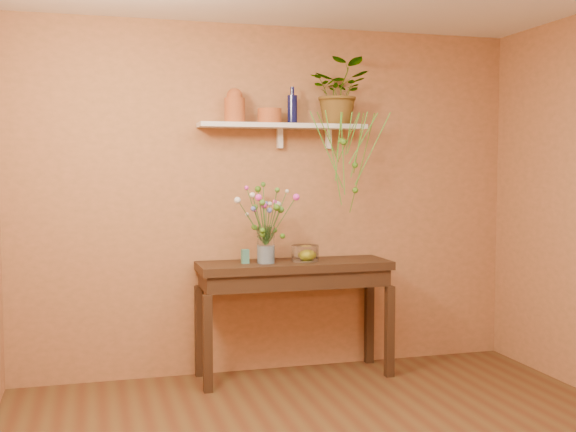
% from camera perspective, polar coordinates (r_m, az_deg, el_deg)
% --- Properties ---
extents(room, '(4.04, 4.04, 2.70)m').
position_cam_1_polar(room, '(3.64, 6.61, -0.03)').
color(room, '#533A1C').
rests_on(room, ground).
extents(sideboard, '(1.46, 0.47, 0.89)m').
position_cam_1_polar(sideboard, '(5.38, 0.51, -5.07)').
color(sideboard, '#342012').
rests_on(sideboard, ground).
extents(wall_shelf, '(1.30, 0.24, 0.19)m').
position_cam_1_polar(wall_shelf, '(5.44, -0.32, 7.25)').
color(wall_shelf, white).
rests_on(wall_shelf, room).
extents(terracotta_jug, '(0.16, 0.16, 0.26)m').
position_cam_1_polar(terracotta_jug, '(5.33, -4.34, 8.86)').
color(terracotta_jug, '#B05528').
rests_on(terracotta_jug, wall_shelf).
extents(terracotta_pot, '(0.23, 0.23, 0.11)m').
position_cam_1_polar(terracotta_pot, '(5.39, -1.51, 8.11)').
color(terracotta_pot, '#B05528').
rests_on(terracotta_pot, wall_shelf).
extents(blue_bottle, '(0.09, 0.09, 0.28)m').
position_cam_1_polar(blue_bottle, '(5.46, 0.35, 8.68)').
color(blue_bottle, '#0D0F3A').
rests_on(blue_bottle, wall_shelf).
extents(spider_plant, '(0.57, 0.54, 0.50)m').
position_cam_1_polar(spider_plant, '(5.57, 4.23, 9.96)').
color(spider_plant, '#3F7619').
rests_on(spider_plant, wall_shelf).
extents(plant_fronds, '(0.62, 0.28, 0.77)m').
position_cam_1_polar(plant_fronds, '(5.40, 4.93, 5.06)').
color(plant_fronds, '#3F7619').
rests_on(plant_fronds, wall_shelf).
extents(glass_vase, '(0.13, 0.13, 0.28)m').
position_cam_1_polar(glass_vase, '(5.26, -1.81, -2.56)').
color(glass_vase, white).
rests_on(glass_vase, sideboard).
extents(bouquet, '(0.48, 0.37, 0.47)m').
position_cam_1_polar(bouquet, '(5.20, -1.78, 0.56)').
color(bouquet, '#386B28').
rests_on(bouquet, glass_vase).
extents(glass_bowl, '(0.20, 0.20, 0.12)m').
position_cam_1_polar(glass_bowl, '(5.37, 1.39, -3.08)').
color(glass_bowl, white).
rests_on(glass_bowl, sideboard).
extents(lemon, '(0.09, 0.09, 0.09)m').
position_cam_1_polar(lemon, '(5.39, 1.50, -3.15)').
color(lemon, yellow).
rests_on(lemon, glass_bowl).
extents(carton, '(0.06, 0.05, 0.11)m').
position_cam_1_polar(carton, '(5.25, -3.49, -3.29)').
color(carton, '#386D85').
rests_on(carton, sideboard).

